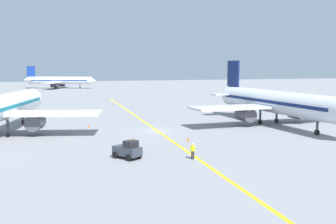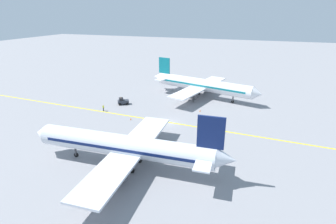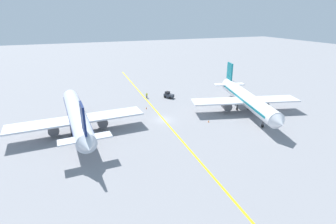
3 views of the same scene
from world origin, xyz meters
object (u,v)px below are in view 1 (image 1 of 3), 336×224
airplane_distant_taxiing (59,81)px  airplane_adjacent_stand (275,102)px  baggage_tug_dark (128,150)px  ground_crew_worker (193,151)px  traffic_cone_mid_apron (89,126)px  traffic_cone_near_nose (188,139)px

airplane_distant_taxiing → airplane_adjacent_stand: bearing=-76.1°
baggage_tug_dark → ground_crew_worker: size_ratio=1.98×
baggage_tug_dark → traffic_cone_mid_apron: 21.70m
airplane_adjacent_stand → airplane_distant_taxiing: bearing=103.9°
baggage_tug_dark → airplane_distant_taxiing: bearing=90.9°
ground_crew_worker → traffic_cone_mid_apron: (-8.08, 23.89, -0.63)m
traffic_cone_near_nose → airplane_adjacent_stand: bearing=25.7°
airplane_adjacent_stand → baggage_tug_dark: airplane_adjacent_stand is taller
airplane_adjacent_stand → traffic_cone_mid_apron: bearing=169.0°
airplane_adjacent_stand → airplane_distant_taxiing: airplane_adjacent_stand is taller
airplane_adjacent_stand → traffic_cone_mid_apron: size_ratio=64.58×
airplane_adjacent_stand → traffic_cone_mid_apron: (-29.22, 5.68, -3.43)m
baggage_tug_dark → ground_crew_worker: baggage_tug_dark is taller
baggage_tug_dark → traffic_cone_mid_apron: baggage_tug_dark is taller
airplane_adjacent_stand → airplane_distant_taxiing: 123.30m
traffic_cone_near_nose → traffic_cone_mid_apron: (-11.14, 14.38, 0.00)m
baggage_tug_dark → ground_crew_worker: (6.33, -2.27, 0.01)m
airplane_distant_taxiing → ground_crew_worker: size_ratio=18.33×
baggage_tug_dark → ground_crew_worker: 6.72m
airplane_adjacent_stand → traffic_cone_mid_apron: airplane_adjacent_stand is taller
airplane_adjacent_stand → airplane_distant_taxiing: size_ratio=1.15×
traffic_cone_mid_apron → baggage_tug_dark: bearing=-85.4°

